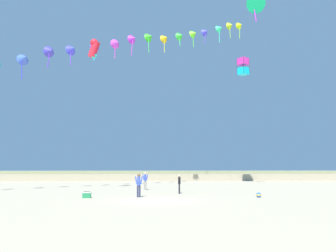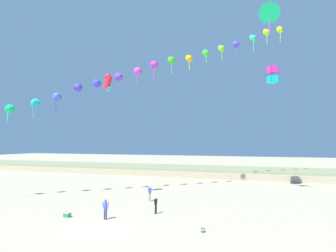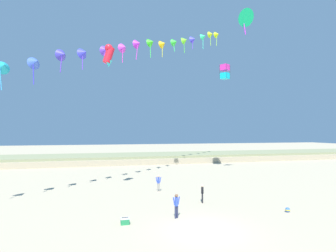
# 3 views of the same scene
# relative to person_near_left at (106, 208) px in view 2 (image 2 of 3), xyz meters

# --- Properties ---
(ground_plane) EXTENTS (240.00, 240.00, 0.00)m
(ground_plane) POSITION_rel_person_near_left_xyz_m (1.05, -2.71, -0.99)
(ground_plane) COLOR tan
(dune_ridge) EXTENTS (120.00, 13.17, 1.52)m
(dune_ridge) POSITION_rel_person_near_left_xyz_m (1.05, 36.85, -0.23)
(dune_ridge) COLOR tan
(dune_ridge) RESTS_ON ground
(person_near_left) EXTENTS (0.59, 0.26, 1.71)m
(person_near_left) POSITION_rel_person_near_left_xyz_m (0.00, 0.00, 0.00)
(person_near_left) COLOR #282D4C
(person_near_left) RESTS_ON ground
(person_near_right) EXTENTS (0.21, 0.55, 1.57)m
(person_near_right) POSITION_rel_person_near_left_xyz_m (3.30, 3.34, -0.08)
(person_near_right) COLOR black
(person_near_right) RESTS_ON ground
(person_mid_center) EXTENTS (0.58, 0.29, 1.70)m
(person_mid_center) POSITION_rel_person_near_left_xyz_m (0.52, 8.50, -0.01)
(person_mid_center) COLOR gray
(person_mid_center) RESTS_ON ground
(kite_banner_string) EXTENTS (33.06, 24.89, 24.53)m
(kite_banner_string) POSITION_rel_person_near_left_xyz_m (-0.88, 13.84, 15.76)
(kite_banner_string) COLOR #30DE4F
(large_kite_low_lead) EXTENTS (2.67, 2.18, 3.63)m
(large_kite_low_lead) POSITION_rel_person_near_left_xyz_m (13.43, 13.37, 20.67)
(large_kite_low_lead) COLOR #13E281
(large_kite_mid_trail) EXTENTS (1.65, 1.65, 2.27)m
(large_kite_mid_trail) POSITION_rel_person_near_left_xyz_m (13.72, 19.81, 14.74)
(large_kite_mid_trail) COLOR #10C2DD
(large_kite_high_solo) EXTENTS (1.25, 0.92, 2.21)m
(large_kite_high_solo) POSITION_rel_person_near_left_xyz_m (-4.57, 7.81, 12.66)
(large_kite_high_solo) COLOR red
(beach_cooler) EXTENTS (0.58, 0.41, 0.46)m
(beach_cooler) POSITION_rel_person_near_left_xyz_m (-3.65, -0.36, -0.78)
(beach_cooler) COLOR #23844C
(beach_cooler) RESTS_ON ground
(beach_ball) EXTENTS (0.36, 0.36, 0.36)m
(beach_ball) POSITION_rel_person_near_left_xyz_m (8.62, -0.74, -0.81)
(beach_ball) COLOR blue
(beach_ball) RESTS_ON ground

